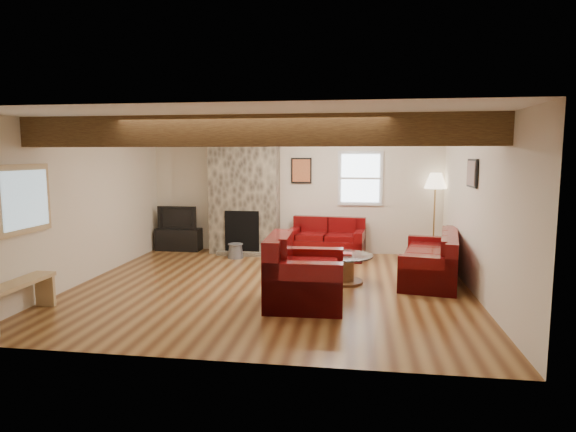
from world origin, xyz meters
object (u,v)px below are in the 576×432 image
coffee_table (344,269)px  television (178,217)px  sofa_three (430,256)px  floor_lamp (435,185)px  armchair_red (305,270)px  tv_cabinet (179,239)px  loveseat (327,238)px

coffee_table → television: 4.18m
sofa_three → television: (-4.93, 1.75, 0.32)m
sofa_three → floor_lamp: (0.32, 1.77, 1.04)m
armchair_red → floor_lamp: size_ratio=0.69×
armchair_red → coffee_table: 1.29m
sofa_three → tv_cabinet: (-4.93, 1.75, -0.15)m
armchair_red → tv_cabinet: (-3.07, 3.33, -0.24)m
armchair_red → coffee_table: armchair_red is taller
television → coffee_table: bearing=-31.2°
coffee_table → tv_cabinet: size_ratio=0.99×
sofa_three → coffee_table: size_ratio=2.16×
television → loveseat: bearing=-5.4°
sofa_three → television: size_ratio=2.37×
sofa_three → floor_lamp: bearing=-180.0°
tv_cabinet → floor_lamp: bearing=0.2°
armchair_red → tv_cabinet: armchair_red is taller
sofa_three → coffee_table: bearing=-63.4°
tv_cabinet → television: 0.48m
sofa_three → armchair_red: armchair_red is taller
loveseat → tv_cabinet: bearing=-179.8°
loveseat → armchair_red: bearing=-86.1°
tv_cabinet → television: bearing=0.0°
loveseat → television: bearing=-179.8°
television → armchair_red: bearing=-47.3°
sofa_three → coffee_table: (-1.38, -0.40, -0.16)m
armchair_red → television: television is taller
tv_cabinet → armchair_red: bearing=-47.3°
armchair_red → television: 4.53m
loveseat → armchair_red: (-0.09, -3.03, 0.08)m
sofa_three → tv_cabinet: bearing=-99.2°
loveseat → armchair_red: 3.03m
loveseat → coffee_table: (0.39, -1.85, -0.16)m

